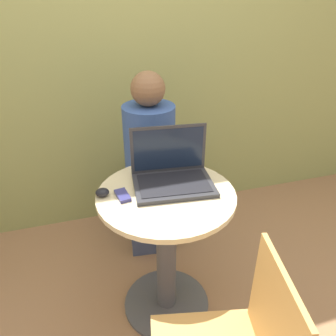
% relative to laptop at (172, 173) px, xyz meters
% --- Properties ---
extents(ground_plane, '(12.00, 12.00, 0.00)m').
position_rel_laptop_xyz_m(ground_plane, '(-0.05, -0.08, -0.80)').
color(ground_plane, '#9E704C').
extents(back_wall, '(7.00, 0.05, 2.60)m').
position_rel_laptop_xyz_m(back_wall, '(-0.05, 0.88, 0.50)').
color(back_wall, '#939956').
rests_on(back_wall, ground_plane).
extents(round_table, '(0.64, 0.64, 0.75)m').
position_rel_laptop_xyz_m(round_table, '(-0.05, -0.08, -0.33)').
color(round_table, '#4C4C51').
rests_on(round_table, ground_plane).
extents(laptop, '(0.40, 0.30, 0.26)m').
position_rel_laptop_xyz_m(laptop, '(0.00, 0.00, 0.00)').
color(laptop, '#2D2D33').
rests_on(laptop, round_table).
extents(cell_phone, '(0.06, 0.11, 0.02)m').
position_rel_laptop_xyz_m(cell_phone, '(-0.25, -0.06, -0.04)').
color(cell_phone, navy).
rests_on(cell_phone, round_table).
extents(computer_mouse, '(0.06, 0.05, 0.04)m').
position_rel_laptop_xyz_m(computer_mouse, '(-0.33, -0.02, -0.03)').
color(computer_mouse, black).
rests_on(computer_mouse, round_table).
extents(person_seated, '(0.34, 0.48, 1.19)m').
position_rel_laptop_xyz_m(person_seated, '(0.00, 0.48, -0.30)').
color(person_seated, '#3D4766').
rests_on(person_seated, ground_plane).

